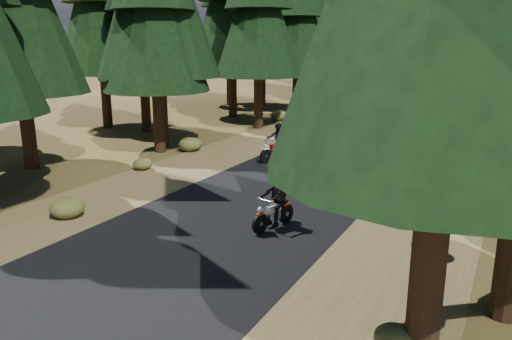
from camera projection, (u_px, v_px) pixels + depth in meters
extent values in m
plane|color=#413017|center=(230.00, 221.00, 13.58)|extent=(120.00, 120.00, 0.00)
cube|color=black|center=(301.00, 178.00, 17.86)|extent=(6.00, 100.00, 0.01)
cube|color=brown|center=(195.00, 164.00, 19.93)|extent=(3.20, 100.00, 0.01)
cube|color=brown|center=(436.00, 196.00, 15.79)|extent=(3.20, 100.00, 0.01)
cylinder|color=black|center=(437.00, 173.00, 7.12)|extent=(0.53, 0.53, 5.85)
cylinder|color=black|center=(24.00, 93.00, 18.59)|extent=(0.53, 0.53, 5.73)
cylinder|color=black|center=(157.00, 91.00, 21.47)|extent=(0.51, 0.51, 5.34)
cone|color=black|center=(153.00, 10.00, 20.63)|extent=(4.54, 4.54, 6.68)
cylinder|color=black|center=(494.00, 132.00, 14.13)|extent=(0.48, 0.48, 4.52)
cone|color=black|center=(506.00, 29.00, 13.42)|extent=(3.84, 3.84, 5.65)
cylinder|color=black|center=(160.00, 77.00, 22.21)|extent=(0.56, 0.56, 6.43)
cylinder|color=black|center=(144.00, 80.00, 26.41)|extent=(0.52, 0.52, 5.56)
cone|color=black|center=(140.00, 11.00, 25.54)|extent=(4.73, 4.73, 6.95)
cylinder|color=black|center=(258.00, 77.00, 27.63)|extent=(0.53, 0.53, 5.72)
cone|color=black|center=(259.00, 9.00, 26.74)|extent=(4.86, 4.86, 7.15)
cylinder|color=black|center=(232.00, 67.00, 31.62)|extent=(0.55, 0.55, 6.37)
cone|color=black|center=(232.00, 1.00, 30.62)|extent=(5.41, 5.41, 7.96)
cylinder|color=black|center=(297.00, 71.00, 33.81)|extent=(0.53, 0.53, 5.64)
cone|color=black|center=(298.00, 16.00, 32.93)|extent=(4.79, 4.79, 7.05)
cylinder|color=black|center=(262.00, 69.00, 37.69)|extent=(0.52, 0.52, 5.45)
cone|color=black|center=(263.00, 22.00, 36.84)|extent=(4.63, 4.63, 6.81)
cylinder|color=black|center=(316.00, 74.00, 40.21)|extent=(0.48, 0.48, 4.42)
cone|color=black|center=(317.00, 38.00, 39.52)|extent=(3.76, 3.76, 5.52)
cone|color=black|center=(318.00, 12.00, 39.02)|extent=(2.87, 2.87, 3.98)
cylinder|color=black|center=(300.00, 68.00, 46.38)|extent=(0.49, 0.49, 4.75)
cone|color=black|center=(301.00, 35.00, 45.64)|extent=(4.04, 4.04, 5.93)
cone|color=black|center=(301.00, 10.00, 45.10)|extent=(3.09, 3.09, 4.27)
cylinder|color=black|center=(104.00, 74.00, 27.70)|extent=(0.54, 0.54, 6.00)
cone|color=black|center=(99.00, 3.00, 26.76)|extent=(5.10, 5.10, 7.50)
cylinder|color=black|center=(230.00, 63.00, 37.49)|extent=(0.56, 0.56, 6.40)
cone|color=black|center=(229.00, 7.00, 36.49)|extent=(5.44, 5.44, 8.00)
cylinder|color=black|center=(364.00, 58.00, 47.64)|extent=(0.56, 0.56, 6.40)
cone|color=black|center=(366.00, 14.00, 46.64)|extent=(5.44, 5.44, 8.00)
cylinder|color=black|center=(343.00, 55.00, 51.51)|extent=(0.57, 0.57, 6.80)
cone|color=black|center=(345.00, 12.00, 50.45)|extent=(5.78, 5.78, 8.50)
cylinder|color=black|center=(408.00, 59.00, 51.48)|extent=(0.54, 0.54, 6.00)
cone|color=black|center=(411.00, 21.00, 50.55)|extent=(5.10, 5.10, 7.50)
cylinder|color=black|center=(494.00, 58.00, 47.83)|extent=(0.56, 0.56, 6.40)
cone|color=black|center=(499.00, 14.00, 46.83)|extent=(5.44, 5.44, 8.00)
cylinder|color=black|center=(454.00, 55.00, 52.15)|extent=(0.57, 0.57, 6.80)
cone|color=black|center=(458.00, 12.00, 51.09)|extent=(5.78, 5.78, 8.50)
cylinder|color=black|center=(302.00, 62.00, 49.59)|extent=(0.52, 0.52, 5.60)
cone|color=black|center=(302.00, 25.00, 48.71)|extent=(4.76, 4.76, 7.00)
ellipsoid|color=#474C1E|center=(506.00, 196.00, 14.92)|extent=(0.92, 0.92, 0.55)
ellipsoid|color=#474C1E|center=(67.00, 208.00, 13.81)|extent=(0.95, 0.95, 0.57)
ellipsoid|color=#474C1E|center=(295.00, 127.00, 27.13)|extent=(0.82, 0.82, 0.49)
ellipsoid|color=#474C1E|center=(395.00, 339.00, 7.84)|extent=(0.70, 0.70, 0.42)
ellipsoid|color=#474C1E|center=(190.00, 144.00, 22.17)|extent=(1.03, 1.03, 0.62)
ellipsoid|color=#474C1E|center=(279.00, 116.00, 30.70)|extent=(1.07, 1.07, 0.64)
ellipsoid|color=#474C1E|center=(457.00, 150.00, 21.35)|extent=(0.85, 0.85, 0.51)
ellipsoid|color=#474C1E|center=(428.00, 245.00, 11.36)|extent=(0.80, 0.80, 0.48)
ellipsoid|color=#474C1E|center=(143.00, 164.00, 19.00)|extent=(0.73, 0.73, 0.44)
cube|color=black|center=(274.00, 193.00, 12.80)|extent=(0.36, 0.27, 0.46)
sphere|color=#B30721|center=(274.00, 181.00, 12.72)|extent=(0.31, 0.31, 0.26)
cube|color=black|center=(276.00, 136.00, 20.13)|extent=(0.40, 0.32, 0.50)
sphere|color=black|center=(276.00, 127.00, 20.04)|extent=(0.36, 0.36, 0.28)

